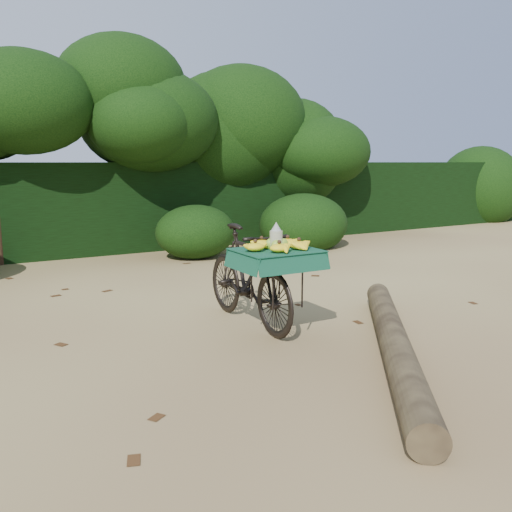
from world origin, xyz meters
TOP-DOWN VIEW (x-y plane):
  - ground at (0.00, 0.00)m, footprint 80.00×80.00m
  - vendor_bicycle at (0.25, 0.06)m, footprint 0.81×1.87m
  - fallen_log at (0.93, -1.50)m, footprint 2.57×3.14m
  - hedge_backdrop at (0.00, 6.30)m, footprint 26.00×1.80m
  - tree_row at (-0.65, 5.50)m, footprint 14.50×2.00m
  - bush_clumps at (0.50, 4.30)m, footprint 8.80×1.70m
  - leaf_litter at (0.00, 0.65)m, footprint 7.00×7.30m

SIDE VIEW (x-z plane):
  - ground at x=0.00m, z-range 0.00..0.00m
  - leaf_litter at x=0.00m, z-range 0.00..0.01m
  - fallen_log at x=0.93m, z-range 0.00..0.27m
  - bush_clumps at x=0.50m, z-range 0.00..0.90m
  - vendor_bicycle at x=0.25m, z-range 0.01..1.14m
  - hedge_backdrop at x=0.00m, z-range 0.00..1.80m
  - tree_row at x=-0.65m, z-range 0.00..4.00m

